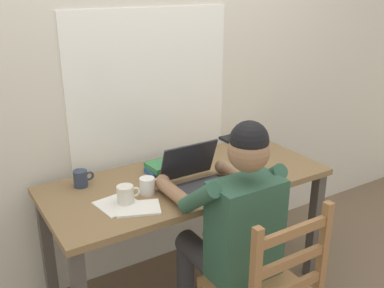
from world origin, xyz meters
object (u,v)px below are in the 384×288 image
Objects in this scene: coffee_mug_dark at (81,178)px; book_stack_main at (162,167)px; seated_person at (231,223)px; laptop at (197,178)px; coffee_mug_spare at (126,195)px; desk at (187,194)px; coffee_mug_white at (148,186)px; computer_mouse at (238,179)px.

coffee_mug_dark is 0.63× the size of book_stack_main.
seated_person is 3.75× the size of laptop.
laptop is 2.72× the size of coffee_mug_spare.
coffee_mug_spare is (-0.40, 0.02, -0.00)m from laptop.
coffee_mug_spare is at bearing 142.72° from seated_person.
laptop is at bearing -95.85° from desk.
coffee_mug_white is at bearing -44.76° from coffee_mug_dark.
computer_mouse is (0.23, -0.06, -0.04)m from laptop.
coffee_mug_white reaches higher than book_stack_main.
computer_mouse is 0.89× the size of coffee_mug_dark.
desk is at bearing 84.15° from laptop.
book_stack_main is at bearing -7.95° from coffee_mug_dark.
computer_mouse is 0.86× the size of coffee_mug_white.
coffee_mug_dark is at bearing 152.07° from computer_mouse.
coffee_mug_dark is (-0.27, 0.26, 0.00)m from coffee_mug_white.
seated_person is at bearing -53.41° from coffee_mug_white.
coffee_mug_white is 0.37m from coffee_mug_dark.
seated_person is 0.32m from laptop.
laptop is at bearing -32.50° from coffee_mug_dark.
coffee_mug_spare is at bearing -143.02° from book_stack_main.
coffee_mug_dark is (-0.75, 0.40, 0.03)m from computer_mouse.
computer_mouse is 0.64m from coffee_mug_spare.
laptop is 0.27m from coffee_mug_white.
book_stack_main is (0.33, 0.25, -0.02)m from coffee_mug_spare.
laptop reaches higher than desk.
desk is 15.85× the size of computer_mouse.
seated_person is at bearing -87.74° from laptop.
seated_person reaches higher than coffee_mug_white.
coffee_mug_spare reaches higher than computer_mouse.
coffee_mug_spare reaches higher than coffee_mug_white.
seated_person is 10.99× the size of coffee_mug_dark.
desk is 0.60m from coffee_mug_dark.
coffee_mug_spare is at bearing 176.92° from laptop.
computer_mouse reaches higher than desk.
coffee_mug_dark is 0.34m from coffee_mug_spare.
book_stack_main is at bearing 46.85° from coffee_mug_white.
coffee_mug_white is (-0.26, 0.07, -0.01)m from laptop.
computer_mouse is (0.21, -0.19, 0.12)m from desk.
laptop reaches higher than coffee_mug_dark.
desk is 13.08× the size of coffee_mug_spare.
computer_mouse is at bearing 47.13° from seated_person.
seated_person reaches higher than laptop.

